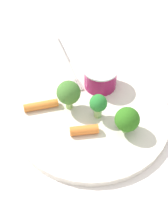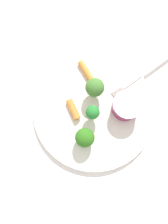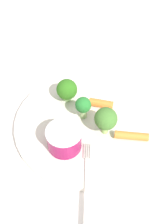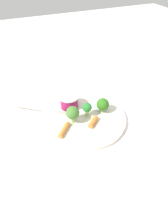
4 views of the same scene
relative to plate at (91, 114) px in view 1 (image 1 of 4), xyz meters
The scene contains 9 objects.
ground_plane 0.01m from the plate, ahead, with size 2.40×2.40×0.00m, color white.
plate is the anchor object (origin of this frame).
sauce_cup 0.07m from the plate, 161.25° to the right, with size 0.06×0.06×0.04m.
broccoli_floret_0 0.04m from the plate, 101.96° to the left, with size 0.03×0.03×0.05m.
broccoli_floret_1 0.07m from the plate, 88.78° to the left, with size 0.04×0.04×0.05m.
broccoli_floret_2 0.06m from the plate, 73.30° to the right, with size 0.04×0.04×0.05m.
carrot_stick_0 0.05m from the plate, 20.27° to the left, with size 0.01×0.01×0.04m, color orange.
carrot_stick_1 0.08m from the plate, 62.08° to the right, with size 0.01×0.01×0.06m, color orange.
fork 0.14m from the plate, 126.27° to the right, with size 0.12×0.15×0.00m.
Camera 1 is at (0.31, 0.20, 0.44)m, focal length 54.22 mm.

